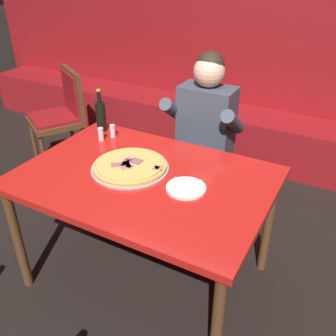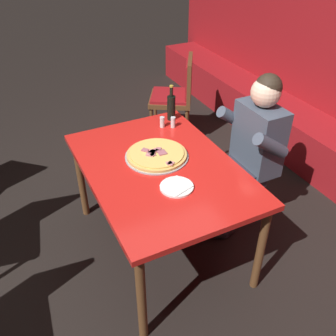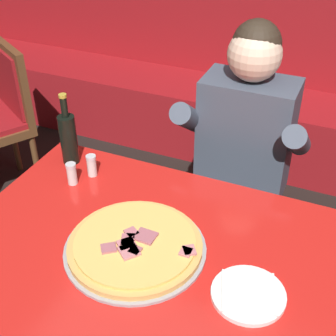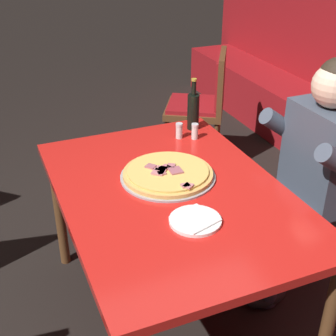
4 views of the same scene
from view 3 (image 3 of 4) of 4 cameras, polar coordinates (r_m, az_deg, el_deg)
name	(u,v)px [view 3 (image 3 of 4)]	position (r m, az deg, el deg)	size (l,w,h in m)	color
booth_wall_panel	(304,9)	(3.22, 16.29, 18.07)	(6.80, 0.16, 1.90)	maroon
booth_bench	(278,132)	(3.20, 13.24, 4.28)	(6.46, 0.48, 0.46)	maroon
main_dining_table	(164,283)	(1.48, -0.50, -13.86)	(1.38, 0.96, 0.76)	brown
pizza	(135,246)	(1.46, -4.02, -9.43)	(0.44, 0.44, 0.05)	#9E9EA3
plate_white_paper	(248,294)	(1.36, 9.76, -14.90)	(0.21, 0.21, 0.02)	white
beer_bottle	(68,137)	(1.84, -12.05, 3.68)	(0.07, 0.07, 0.29)	black
shaker_parmesan	(72,175)	(1.75, -11.63, -0.79)	(0.04, 0.04, 0.09)	silver
shaker_red_pepper_flakes	(92,166)	(1.79, -9.27, 0.19)	(0.04, 0.04, 0.09)	silver
diner_seated_blue_shirt	(238,162)	(1.98, 8.58, 0.74)	(0.53, 0.53, 1.27)	black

